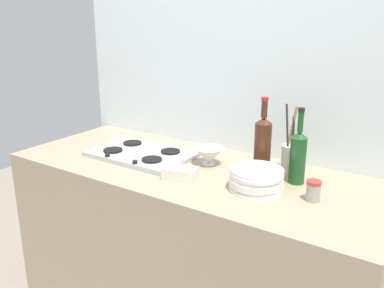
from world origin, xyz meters
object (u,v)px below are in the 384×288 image
(mixing_bowl, at_px, (209,155))
(butter_dish, at_px, (180,173))
(plate_stack, at_px, (256,179))
(stovetop_hob, at_px, (142,154))
(wine_bottle_mid_left, at_px, (298,156))
(utensil_crock, at_px, (292,158))
(condiment_jar_front, at_px, (313,191))
(wine_bottle_leftmost, at_px, (263,144))

(mixing_bowl, height_order, butter_dish, mixing_bowl)
(plate_stack, xyz_separation_m, butter_dish, (-0.33, -0.07, -0.02))
(stovetop_hob, height_order, butter_dish, butter_dish)
(butter_dish, bearing_deg, wine_bottle_mid_left, 29.10)
(utensil_crock, relative_size, condiment_jar_front, 3.84)
(wine_bottle_mid_left, bearing_deg, mixing_bowl, -177.20)
(condiment_jar_front, bearing_deg, mixing_bowl, 167.68)
(wine_bottle_leftmost, bearing_deg, butter_dish, -133.76)
(wine_bottle_leftmost, xyz_separation_m, butter_dish, (-0.26, -0.27, -0.11))
(butter_dish, xyz_separation_m, utensil_crock, (0.37, 0.34, 0.05))
(mixing_bowl, distance_m, utensil_crock, 0.38)
(stovetop_hob, xyz_separation_m, condiment_jar_front, (0.89, -0.04, 0.03))
(mixing_bowl, height_order, utensil_crock, utensil_crock)
(mixing_bowl, bearing_deg, butter_dish, -92.52)
(wine_bottle_leftmost, relative_size, condiment_jar_front, 4.20)
(plate_stack, relative_size, utensil_crock, 0.71)
(wine_bottle_mid_left, xyz_separation_m, mixing_bowl, (-0.43, -0.02, -0.07))
(plate_stack, distance_m, wine_bottle_mid_left, 0.21)
(stovetop_hob, distance_m, butter_dish, 0.37)
(stovetop_hob, relative_size, wine_bottle_mid_left, 1.55)
(wine_bottle_mid_left, bearing_deg, wine_bottle_leftmost, 170.64)
(mixing_bowl, xyz_separation_m, utensil_crock, (0.37, 0.12, 0.03))
(mixing_bowl, relative_size, butter_dish, 0.99)
(wine_bottle_leftmost, xyz_separation_m, condiment_jar_front, (0.30, -0.17, -0.09))
(mixing_bowl, distance_m, butter_dish, 0.22)
(mixing_bowl, relative_size, condiment_jar_front, 1.74)
(wine_bottle_leftmost, relative_size, utensil_crock, 1.09)
(mixing_bowl, bearing_deg, condiment_jar_front, -12.32)
(utensil_crock, bearing_deg, wine_bottle_leftmost, -148.99)
(stovetop_hob, bearing_deg, mixing_bowl, 13.53)
(wine_bottle_leftmost, height_order, wine_bottle_mid_left, wine_bottle_leftmost)
(wine_bottle_leftmost, distance_m, mixing_bowl, 0.27)
(wine_bottle_mid_left, bearing_deg, butter_dish, -150.90)
(wine_bottle_leftmost, xyz_separation_m, mixing_bowl, (-0.25, -0.05, -0.09))
(condiment_jar_front, bearing_deg, wine_bottle_mid_left, 130.51)
(butter_dish, distance_m, utensil_crock, 0.51)
(plate_stack, bearing_deg, condiment_jar_front, 7.14)
(stovetop_hob, height_order, wine_bottle_mid_left, wine_bottle_mid_left)
(wine_bottle_leftmost, height_order, condiment_jar_front, wine_bottle_leftmost)
(plate_stack, distance_m, butter_dish, 0.34)
(stovetop_hob, xyz_separation_m, wine_bottle_mid_left, (0.78, 0.10, 0.11))
(wine_bottle_leftmost, distance_m, utensil_crock, 0.15)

